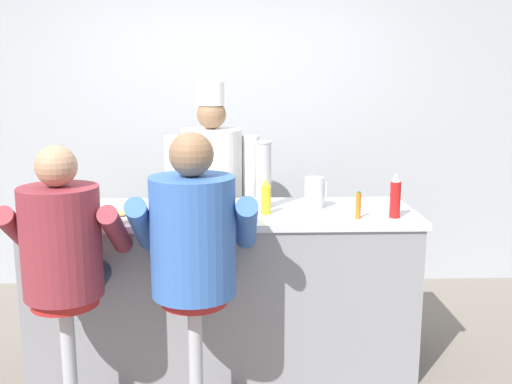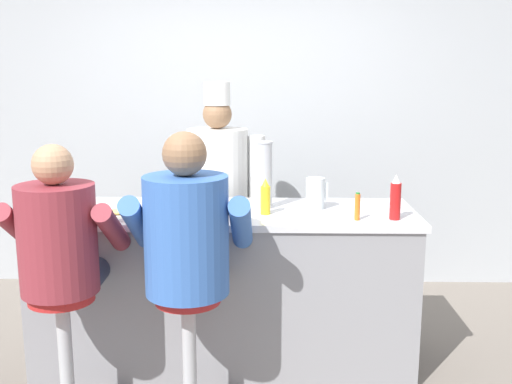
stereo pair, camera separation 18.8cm
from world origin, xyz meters
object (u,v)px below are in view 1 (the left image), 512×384
at_px(mustard_bottle_yellow, 266,197).
at_px(hot_sauce_bottle_orange, 358,205).
at_px(breakfast_plate, 118,217).
at_px(diner_seated_maroon, 64,250).
at_px(coffee_mug_tan, 44,213).
at_px(ketchup_bottle_red, 395,197).
at_px(cup_stack_steel, 264,175).
at_px(cereal_bowl, 152,218).
at_px(water_pitcher_clear, 314,193).
at_px(cook_in_whites_near, 213,191).
at_px(coffee_mug_blue, 168,200).
at_px(diner_seated_blue, 194,243).

bearing_deg(mustard_bottle_yellow, hot_sauce_bottle_orange, -14.18).
bearing_deg(breakfast_plate, diner_seated_maroon, -112.75).
height_order(hot_sauce_bottle_orange, coffee_mug_tan, hot_sauce_bottle_orange).
bearing_deg(ketchup_bottle_red, cup_stack_steel, 159.94).
distance_m(ketchup_bottle_red, cereal_bowl, 1.37).
bearing_deg(hot_sauce_bottle_orange, water_pitcher_clear, 127.48).
distance_m(ketchup_bottle_red, cook_in_whites_near, 1.41).
xyz_separation_m(ketchup_bottle_red, breakfast_plate, (-1.57, 0.02, -0.11)).
relative_size(coffee_mug_blue, diner_seated_blue, 0.09).
bearing_deg(coffee_mug_blue, cook_in_whites_near, 67.36).
xyz_separation_m(diner_seated_maroon, diner_seated_blue, (0.64, 0.00, 0.03)).
xyz_separation_m(hot_sauce_bottle_orange, cook_in_whites_near, (-0.86, 0.92, -0.10)).
xyz_separation_m(mustard_bottle_yellow, cereal_bowl, (-0.64, -0.20, -0.07)).
bearing_deg(breakfast_plate, hot_sauce_bottle_orange, -1.61).
height_order(ketchup_bottle_red, breakfast_plate, ketchup_bottle_red).
xyz_separation_m(coffee_mug_blue, diner_seated_blue, (0.21, -0.72, -0.06)).
xyz_separation_m(mustard_bottle_yellow, coffee_mug_blue, (-0.59, 0.19, -0.05)).
relative_size(coffee_mug_tan, diner_seated_blue, 0.09).
distance_m(coffee_mug_tan, coffee_mug_blue, 0.73).
height_order(mustard_bottle_yellow, coffee_mug_tan, mustard_bottle_yellow).
relative_size(breakfast_plate, cup_stack_steel, 0.62).
distance_m(coffee_mug_blue, cook_in_whites_near, 0.65).
bearing_deg(water_pitcher_clear, coffee_mug_tan, -169.29).
bearing_deg(water_pitcher_clear, diner_seated_blue, -135.38).
relative_size(ketchup_bottle_red, coffee_mug_blue, 1.97).
distance_m(ketchup_bottle_red, coffee_mug_blue, 1.36).
bearing_deg(cook_in_whites_near, cereal_bowl, -106.52).
distance_m(coffee_mug_tan, cook_in_whites_near, 1.30).
bearing_deg(cook_in_whites_near, coffee_mug_blue, -112.64).
distance_m(hot_sauce_bottle_orange, coffee_mug_tan, 1.76).
distance_m(hot_sauce_bottle_orange, cereal_bowl, 1.15).
xyz_separation_m(hot_sauce_bottle_orange, coffee_mug_blue, (-1.11, 0.32, -0.03)).
relative_size(breakfast_plate, cook_in_whites_near, 0.15).
xyz_separation_m(coffee_mug_tan, coffee_mug_blue, (0.65, 0.34, -0.00)).
bearing_deg(hot_sauce_bottle_orange, ketchup_bottle_red, 5.62).
bearing_deg(water_pitcher_clear, cereal_bowl, -159.70).
height_order(diner_seated_maroon, diner_seated_blue, diner_seated_blue).
bearing_deg(mustard_bottle_yellow, cereal_bowl, -162.71).
bearing_deg(diner_seated_maroon, coffee_mug_blue, 59.02).
bearing_deg(cook_in_whites_near, water_pitcher_clear, -44.89).
relative_size(water_pitcher_clear, coffee_mug_tan, 1.48).
relative_size(ketchup_bottle_red, water_pitcher_clear, 1.35).
height_order(cereal_bowl, diner_seated_blue, diner_seated_blue).
bearing_deg(diner_seated_maroon, mustard_bottle_yellow, 27.43).
distance_m(ketchup_bottle_red, cup_stack_steel, 0.79).
distance_m(mustard_bottle_yellow, diner_seated_blue, 0.67).
bearing_deg(breakfast_plate, cup_stack_steel, 16.76).
distance_m(water_pitcher_clear, cereal_bowl, 1.00).
height_order(coffee_mug_tan, cook_in_whites_near, cook_in_whites_near).
distance_m(breakfast_plate, cereal_bowl, 0.23).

